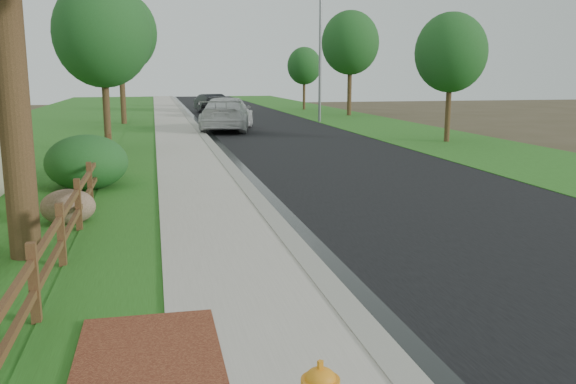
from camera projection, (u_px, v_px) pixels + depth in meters
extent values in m
plane|color=#3E3722|center=(317.00, 314.00, 8.16)|extent=(120.00, 120.00, 0.00)
cube|color=black|center=(251.00, 119.00, 42.69)|extent=(8.00, 90.00, 0.02)
cube|color=gray|center=(190.00, 120.00, 41.79)|extent=(0.40, 90.00, 0.12)
cube|color=black|center=(195.00, 120.00, 41.88)|extent=(0.50, 90.00, 0.00)
cube|color=#A69E91|center=(171.00, 120.00, 41.52)|extent=(2.20, 90.00, 0.10)
cube|color=#255518|center=(143.00, 121.00, 41.13)|extent=(1.60, 90.00, 0.06)
cube|color=#255518|center=(61.00, 122.00, 40.04)|extent=(9.00, 90.00, 0.04)
cube|color=#255518|center=(345.00, 118.00, 44.14)|extent=(6.00, 90.00, 0.04)
cube|color=maroon|center=(149.00, 360.00, 6.73)|extent=(1.60, 2.40, 0.11)
cube|color=#442116|center=(34.00, 285.00, 7.69)|extent=(0.12, 0.12, 1.10)
cube|color=#442116|center=(61.00, 236.00, 9.99)|extent=(0.12, 0.12, 1.10)
cube|color=#442116|center=(78.00, 206.00, 12.29)|extent=(0.12, 0.12, 1.10)
cube|color=#442116|center=(90.00, 185.00, 14.59)|extent=(0.12, 0.12, 1.10)
cube|color=#442116|center=(98.00, 170.00, 16.89)|extent=(0.12, 0.12, 1.10)
cube|color=#442116|center=(105.00, 158.00, 19.19)|extent=(0.12, 0.12, 1.10)
cube|color=#442116|center=(110.00, 149.00, 21.49)|extent=(0.12, 0.12, 1.10)
cube|color=#442116|center=(14.00, 331.00, 6.55)|extent=(0.08, 2.35, 0.10)
cube|color=#442116|center=(11.00, 295.00, 6.48)|extent=(0.08, 2.35, 0.10)
cube|color=#442116|center=(50.00, 264.00, 8.86)|extent=(0.08, 2.35, 0.10)
cube|color=#442116|center=(48.00, 237.00, 8.78)|extent=(0.08, 2.35, 0.10)
cube|color=#442116|center=(71.00, 225.00, 11.16)|extent=(0.08, 2.35, 0.10)
cube|color=#442116|center=(70.00, 203.00, 11.08)|extent=(0.08, 2.35, 0.10)
cube|color=#442116|center=(85.00, 199.00, 13.46)|extent=(0.08, 2.35, 0.10)
cube|color=#442116|center=(84.00, 181.00, 13.38)|extent=(0.08, 2.35, 0.10)
cube|color=#442116|center=(95.00, 180.00, 15.76)|extent=(0.08, 2.35, 0.10)
cube|color=#442116|center=(94.00, 165.00, 15.68)|extent=(0.08, 2.35, 0.10)
cube|color=#442116|center=(102.00, 167.00, 18.06)|extent=(0.08, 2.35, 0.10)
cube|color=#442116|center=(101.00, 153.00, 17.98)|extent=(0.08, 2.35, 0.10)
cube|color=#442116|center=(108.00, 156.00, 20.36)|extent=(0.08, 2.35, 0.10)
cube|color=#442116|center=(107.00, 144.00, 20.28)|extent=(0.08, 2.35, 0.10)
cylinder|color=#382A17|center=(13.00, 99.00, 10.09)|extent=(0.52, 0.52, 5.50)
cylinder|color=orange|center=(320.00, 382.00, 4.99)|extent=(0.32, 0.32, 0.05)
ellipsoid|color=orange|center=(320.00, 379.00, 4.99)|extent=(0.26, 0.26, 0.20)
cylinder|color=orange|center=(321.00, 365.00, 4.96)|extent=(0.06, 0.06, 0.07)
imported|color=silver|center=(227.00, 114.00, 34.22)|extent=(3.97, 6.79, 1.85)
imported|color=black|center=(219.00, 106.00, 45.29)|extent=(3.30, 5.11, 1.62)
imported|color=black|center=(214.00, 104.00, 49.14)|extent=(3.06, 4.91, 1.53)
cylinder|color=slate|center=(320.00, 53.00, 39.55)|extent=(0.18, 0.18, 9.01)
ellipsoid|color=brown|center=(68.00, 207.00, 12.96)|extent=(1.31, 1.10, 0.76)
ellipsoid|color=#1D4C1B|center=(92.00, 160.00, 18.20)|extent=(1.86, 1.86, 1.23)
ellipsoid|color=#1D4C1B|center=(87.00, 162.00, 16.79)|extent=(2.80, 2.80, 1.53)
cylinder|color=#382A17|center=(106.00, 101.00, 24.62)|extent=(0.28, 0.28, 4.14)
ellipsoid|color=#1D4C1B|center=(102.00, 33.00, 24.11)|extent=(3.87, 3.87, 4.26)
cylinder|color=#382A17|center=(448.00, 104.00, 28.26)|extent=(0.25, 0.25, 3.61)
ellipsoid|color=#1D4C1B|center=(451.00, 52.00, 27.82)|extent=(3.30, 3.30, 3.63)
cylinder|color=#382A17|center=(122.00, 85.00, 38.29)|extent=(0.34, 0.34, 4.96)
ellipsoid|color=#1D4C1B|center=(120.00, 33.00, 37.68)|extent=(4.58, 4.58, 5.03)
cylinder|color=#382A17|center=(350.00, 84.00, 46.14)|extent=(0.33, 0.33, 4.77)
ellipsoid|color=#1D4C1B|center=(350.00, 43.00, 45.55)|extent=(4.31, 4.31, 4.74)
cylinder|color=#382A17|center=(304.00, 91.00, 53.90)|extent=(0.23, 0.23, 3.37)
ellipsoid|color=#1D4C1B|center=(304.00, 66.00, 53.49)|extent=(2.97, 2.97, 3.27)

